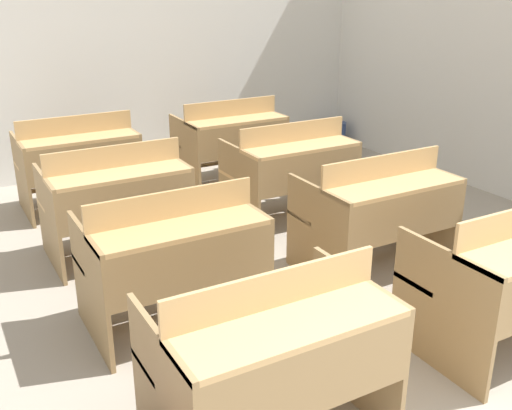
{
  "coord_description": "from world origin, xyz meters",
  "views": [
    {
      "loc": [
        -2.05,
        -0.41,
        2.06
      ],
      "look_at": [
        -0.38,
        2.56,
        0.78
      ],
      "focal_mm": 42.0,
      "sensor_mm": 36.0,
      "label": 1
    }
  ],
  "objects_px": {
    "bench_third_left": "(116,198)",
    "wastepaper_bin": "(336,133)",
    "bench_front_left": "(272,354)",
    "bench_second_left": "(173,255)",
    "bench_back_left": "(78,160)",
    "bench_back_right": "(231,140)",
    "bench_third_right": "(291,169)",
    "bench_second_right": "(378,210)"
  },
  "relations": [
    {
      "from": "bench_front_left",
      "to": "wastepaper_bin",
      "type": "distance_m",
      "value": 5.61
    },
    {
      "from": "bench_third_left",
      "to": "wastepaper_bin",
      "type": "height_order",
      "value": "bench_third_left"
    },
    {
      "from": "bench_front_left",
      "to": "bench_third_left",
      "type": "xyz_separation_m",
      "value": [
        0.01,
        2.37,
        0.0
      ]
    },
    {
      "from": "bench_back_left",
      "to": "bench_back_right",
      "type": "relative_size",
      "value": 1.0
    },
    {
      "from": "bench_second_right",
      "to": "bench_third_right",
      "type": "xyz_separation_m",
      "value": [
        0.0,
        1.19,
        0.0
      ]
    },
    {
      "from": "bench_second_left",
      "to": "wastepaper_bin",
      "type": "xyz_separation_m",
      "value": [
        3.57,
        3.12,
        -0.32
      ]
    },
    {
      "from": "bench_back_left",
      "to": "bench_back_right",
      "type": "xyz_separation_m",
      "value": [
        1.6,
        -0.02,
        0.0
      ]
    },
    {
      "from": "bench_front_left",
      "to": "bench_third_left",
      "type": "distance_m",
      "value": 2.37
    },
    {
      "from": "bench_second_left",
      "to": "wastepaper_bin",
      "type": "distance_m",
      "value": 4.75
    },
    {
      "from": "bench_second_right",
      "to": "wastepaper_bin",
      "type": "distance_m",
      "value": 3.72
    },
    {
      "from": "bench_back_left",
      "to": "bench_third_left",
      "type": "bearing_deg",
      "value": -90.25
    },
    {
      "from": "bench_second_right",
      "to": "bench_front_left",
      "type": "bearing_deg",
      "value": -143.79
    },
    {
      "from": "bench_second_right",
      "to": "bench_back_left",
      "type": "height_order",
      "value": "same"
    },
    {
      "from": "bench_front_left",
      "to": "bench_second_left",
      "type": "height_order",
      "value": "same"
    },
    {
      "from": "bench_second_right",
      "to": "bench_back_right",
      "type": "xyz_separation_m",
      "value": [
        0.01,
        2.4,
        0.0
      ]
    },
    {
      "from": "bench_third_right",
      "to": "bench_third_left",
      "type": "bearing_deg",
      "value": 179.65
    },
    {
      "from": "bench_back_left",
      "to": "bench_third_right",
      "type": "bearing_deg",
      "value": -37.54
    },
    {
      "from": "bench_front_left",
      "to": "bench_third_right",
      "type": "height_order",
      "value": "same"
    },
    {
      "from": "bench_third_left",
      "to": "wastepaper_bin",
      "type": "relative_size",
      "value": 3.49
    },
    {
      "from": "bench_back_left",
      "to": "bench_back_right",
      "type": "distance_m",
      "value": 1.6
    },
    {
      "from": "bench_second_left",
      "to": "bench_third_right",
      "type": "xyz_separation_m",
      "value": [
        1.6,
        1.17,
        0.0
      ]
    },
    {
      "from": "bench_front_left",
      "to": "bench_back_left",
      "type": "relative_size",
      "value": 1.0
    },
    {
      "from": "bench_second_right",
      "to": "bench_third_left",
      "type": "relative_size",
      "value": 1.0
    },
    {
      "from": "bench_second_left",
      "to": "wastepaper_bin",
      "type": "bearing_deg",
      "value": 41.15
    },
    {
      "from": "bench_back_right",
      "to": "wastepaper_bin",
      "type": "height_order",
      "value": "bench_back_right"
    },
    {
      "from": "bench_third_left",
      "to": "bench_back_right",
      "type": "distance_m",
      "value": 2.0
    },
    {
      "from": "bench_third_right",
      "to": "bench_back_left",
      "type": "distance_m",
      "value": 2.01
    },
    {
      "from": "bench_third_left",
      "to": "bench_third_right",
      "type": "xyz_separation_m",
      "value": [
        1.6,
        -0.01,
        0.0
      ]
    },
    {
      "from": "bench_front_left",
      "to": "bench_second_left",
      "type": "distance_m",
      "value": 1.19
    },
    {
      "from": "bench_third_right",
      "to": "bench_front_left",
      "type": "bearing_deg",
      "value": -124.21
    },
    {
      "from": "wastepaper_bin",
      "to": "bench_second_right",
      "type": "bearing_deg",
      "value": -122.11
    },
    {
      "from": "bench_third_left",
      "to": "bench_back_left",
      "type": "relative_size",
      "value": 1.0
    },
    {
      "from": "bench_front_left",
      "to": "bench_second_right",
      "type": "distance_m",
      "value": 1.99
    },
    {
      "from": "bench_front_left",
      "to": "bench_third_right",
      "type": "distance_m",
      "value": 2.86
    },
    {
      "from": "bench_second_left",
      "to": "bench_third_left",
      "type": "distance_m",
      "value": 1.18
    },
    {
      "from": "bench_second_left",
      "to": "bench_back_right",
      "type": "relative_size",
      "value": 1.0
    },
    {
      "from": "bench_second_right",
      "to": "wastepaper_bin",
      "type": "height_order",
      "value": "bench_second_right"
    },
    {
      "from": "bench_front_left",
      "to": "bench_second_right",
      "type": "height_order",
      "value": "same"
    },
    {
      "from": "bench_back_left",
      "to": "bench_front_left",
      "type": "bearing_deg",
      "value": -90.17
    },
    {
      "from": "wastepaper_bin",
      "to": "bench_third_right",
      "type": "bearing_deg",
      "value": -135.25
    },
    {
      "from": "bench_third_left",
      "to": "bench_back_right",
      "type": "bearing_deg",
      "value": 36.72
    },
    {
      "from": "bench_second_left",
      "to": "bench_second_right",
      "type": "distance_m",
      "value": 1.6
    }
  ]
}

